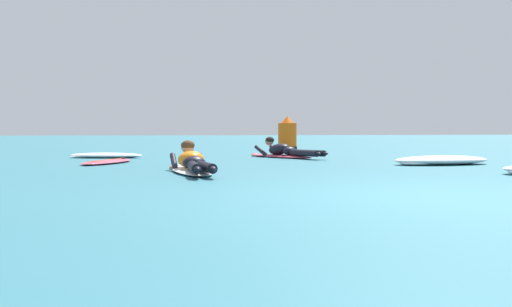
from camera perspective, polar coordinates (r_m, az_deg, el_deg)
The scene contains 7 objects.
ground_plane at distance 15.66m, azimuth -0.95°, elevation -0.13°, with size 120.00×120.00×0.00m, color #2D6B7A.
surfer_near at distance 9.10m, azimuth -6.16°, elevation -1.04°, with size 0.65×2.66×0.54m.
surfer_far at distance 14.03m, azimuth 2.67°, elevation 0.15°, with size 1.46×2.59×0.54m.
drifting_surfboard at distance 12.01m, azimuth -14.09°, elevation -0.77°, with size 1.25×1.92×0.16m.
whitewater_front at distance 11.80m, azimuth 17.41°, elevation -0.63°, with size 2.04×1.10×0.17m.
whitewater_mid_right at distance 14.36m, azimuth -14.19°, elevation -0.19°, with size 1.83×1.06×0.12m.
channel_marker_buoy at distance 19.52m, azimuth 3.03°, elevation 1.68°, with size 0.64×0.64×1.12m.
Camera 1 is at (-2.88, -5.38, 0.66)m, focal length 41.60 mm.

